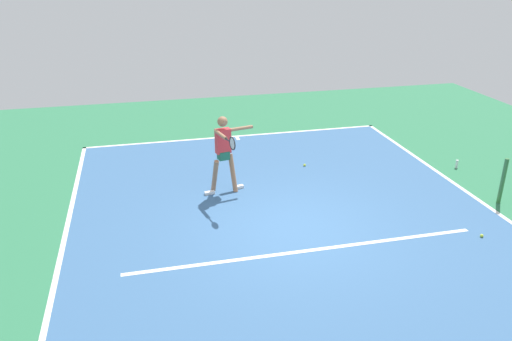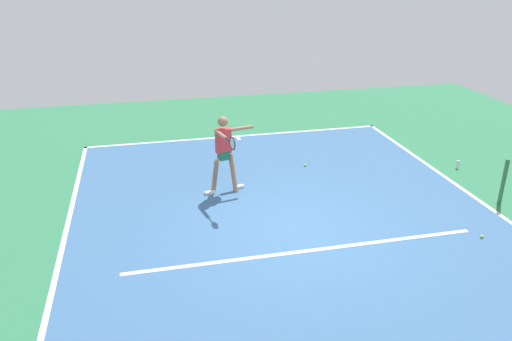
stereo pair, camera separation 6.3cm
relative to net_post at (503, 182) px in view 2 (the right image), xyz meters
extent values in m
plane|color=#2D754C|center=(4.87, 0.00, -0.54)|extent=(21.56, 21.56, 0.00)
cube|color=#38608E|center=(4.87, 0.00, -0.53)|extent=(9.15, 11.90, 0.00)
cube|color=white|center=(4.87, -5.90, -0.53)|extent=(9.15, 0.10, 0.01)
cube|color=white|center=(0.35, 0.00, -0.53)|extent=(0.10, 11.90, 0.01)
cube|color=white|center=(9.40, 0.00, -0.53)|extent=(0.10, 11.90, 0.01)
cube|color=white|center=(4.87, 0.94, -0.53)|extent=(6.86, 0.10, 0.01)
cube|color=white|center=(4.87, -5.70, -0.53)|extent=(0.10, 0.30, 0.01)
cylinder|color=#38753D|center=(0.00, 0.00, 0.00)|extent=(0.09, 0.09, 1.07)
cylinder|color=#9E7051|center=(5.71, -2.09, -0.11)|extent=(0.19, 0.41, 0.89)
cube|color=white|center=(5.57, -2.12, -0.50)|extent=(0.26, 0.15, 0.07)
cylinder|color=#9E7051|center=(6.16, -1.99, -0.11)|extent=(0.19, 0.41, 0.89)
cube|color=white|center=(6.30, -1.95, -0.50)|extent=(0.26, 0.15, 0.07)
cube|color=#1E664C|center=(5.94, -2.04, 0.38)|extent=(0.29, 0.25, 0.20)
cube|color=red|center=(5.94, -2.04, 0.73)|extent=(0.37, 0.25, 0.57)
sphere|color=#9E7051|center=(5.94, -2.04, 1.19)|extent=(0.23, 0.23, 0.23)
cylinder|color=#9E7051|center=(5.49, -2.14, 0.97)|extent=(0.58, 0.21, 0.08)
cylinder|color=#9E7051|center=(6.04, -1.72, 1.00)|extent=(0.21, 0.58, 0.08)
cylinder|color=black|center=(5.95, -1.33, 1.00)|extent=(0.08, 0.22, 0.03)
torus|color=black|center=(5.89, -1.10, 1.00)|extent=(0.09, 0.29, 0.29)
cylinder|color=silver|center=(5.89, -1.10, 1.00)|extent=(0.06, 0.24, 0.25)
sphere|color=#CCE033|center=(3.58, -3.08, -0.50)|extent=(0.07, 0.07, 0.07)
sphere|color=#C6E53D|center=(1.34, 1.26, -0.50)|extent=(0.07, 0.07, 0.07)
cylinder|color=white|center=(-0.28, -2.04, -0.43)|extent=(0.07, 0.07, 0.22)
camera|label=1|loc=(7.71, 8.66, 4.57)|focal=35.30mm
camera|label=2|loc=(7.65, 8.67, 4.57)|focal=35.30mm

